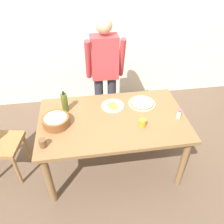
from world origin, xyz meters
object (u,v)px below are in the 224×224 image
object	(u,v)px
popcorn_bowl	(56,120)
olive_oil_bottle	(65,103)
cup_small_brown	(43,143)
person_cook	(105,71)
pizza_raw_on_board	(142,103)
cup_orange	(142,123)
salt_shaker	(179,114)
dining_table	(113,125)
plate_with_slice	(113,106)

from	to	relation	value
popcorn_bowl	olive_oil_bottle	bearing A→B (deg)	67.70
olive_oil_bottle	cup_small_brown	world-z (taller)	olive_oil_bottle
person_cook	pizza_raw_on_board	bearing A→B (deg)	-55.84
person_cook	popcorn_bowl	bearing A→B (deg)	-128.45
popcorn_bowl	cup_orange	xyz separation A→B (m)	(0.88, -0.16, -0.02)
pizza_raw_on_board	person_cook	bearing A→B (deg)	124.16
person_cook	salt_shaker	world-z (taller)	person_cook
popcorn_bowl	pizza_raw_on_board	bearing A→B (deg)	13.07
cup_orange	pizza_raw_on_board	bearing A→B (deg)	75.87
olive_oil_bottle	cup_small_brown	xyz separation A→B (m)	(-0.20, -0.52, -0.07)
dining_table	cup_small_brown	size ratio (longest dim) A/B	18.82
plate_with_slice	popcorn_bowl	world-z (taller)	popcorn_bowl
cup_small_brown	salt_shaker	bearing A→B (deg)	8.50
dining_table	cup_orange	world-z (taller)	cup_orange
salt_shaker	olive_oil_bottle	bearing A→B (deg)	165.66
person_cook	popcorn_bowl	world-z (taller)	person_cook
dining_table	cup_orange	distance (m)	0.36
dining_table	pizza_raw_on_board	size ratio (longest dim) A/B	5.10
plate_with_slice	pizza_raw_on_board	bearing A→B (deg)	-0.87
salt_shaker	dining_table	bearing A→B (deg)	172.38
person_cook	dining_table	bearing A→B (deg)	-91.04
olive_oil_bottle	cup_small_brown	distance (m)	0.57
dining_table	pizza_raw_on_board	world-z (taller)	pizza_raw_on_board
dining_table	cup_orange	size ratio (longest dim) A/B	18.82
cup_small_brown	popcorn_bowl	bearing A→B (deg)	69.30
cup_orange	salt_shaker	xyz separation A→B (m)	(0.42, 0.07, 0.01)
pizza_raw_on_board	olive_oil_bottle	xyz separation A→B (m)	(-0.89, 0.00, 0.10)
salt_shaker	person_cook	bearing A→B (deg)	129.29
plate_with_slice	cup_small_brown	world-z (taller)	cup_small_brown
pizza_raw_on_board	olive_oil_bottle	size ratio (longest dim) A/B	1.23
plate_with_slice	cup_orange	xyz separation A→B (m)	(0.25, -0.39, 0.03)
dining_table	cup_small_brown	world-z (taller)	cup_small_brown
person_cook	plate_with_slice	distance (m)	0.56
popcorn_bowl	salt_shaker	xyz separation A→B (m)	(1.31, -0.08, -0.01)
plate_with_slice	cup_orange	world-z (taller)	cup_orange
cup_orange	cup_small_brown	world-z (taller)	same
plate_with_slice	popcorn_bowl	xyz separation A→B (m)	(-0.63, -0.23, 0.05)
dining_table	person_cook	world-z (taller)	person_cook
dining_table	popcorn_bowl	size ratio (longest dim) A/B	5.71
pizza_raw_on_board	popcorn_bowl	xyz separation A→B (m)	(-0.98, -0.23, 0.05)
olive_oil_bottle	plate_with_slice	bearing A→B (deg)	0.35
person_cook	salt_shaker	distance (m)	1.11
pizza_raw_on_board	cup_small_brown	bearing A→B (deg)	-154.50
plate_with_slice	olive_oil_bottle	size ratio (longest dim) A/B	1.02
pizza_raw_on_board	cup_orange	size ratio (longest dim) A/B	3.69
cup_small_brown	salt_shaker	world-z (taller)	salt_shaker
popcorn_bowl	cup_orange	bearing A→B (deg)	-9.95
pizza_raw_on_board	plate_with_slice	distance (m)	0.35
person_cook	pizza_raw_on_board	distance (m)	0.68
dining_table	plate_with_slice	xyz separation A→B (m)	(0.03, 0.22, 0.10)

